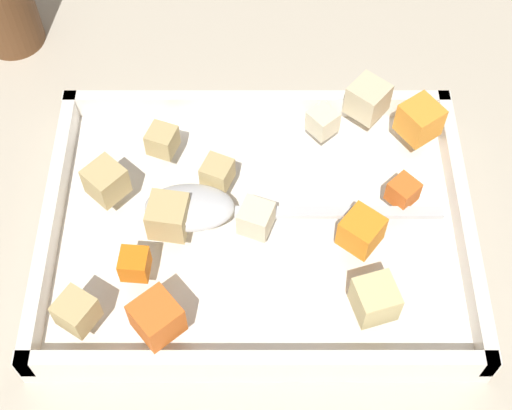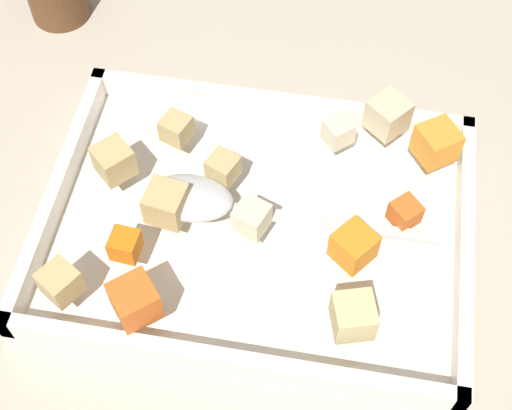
% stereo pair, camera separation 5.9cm
% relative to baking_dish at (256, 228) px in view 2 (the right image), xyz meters
% --- Properties ---
extents(ground_plane, '(4.00, 4.00, 0.00)m').
position_rel_baking_dish_xyz_m(ground_plane, '(-0.00, -0.02, -0.01)').
color(ground_plane, '#BCB29E').
extents(baking_dish, '(0.38, 0.28, 0.04)m').
position_rel_baking_dish_xyz_m(baking_dish, '(0.00, 0.00, 0.00)').
color(baking_dish, white).
rests_on(baking_dish, ground_plane).
extents(carrot_chunk_back_center, '(0.03, 0.03, 0.02)m').
position_rel_baking_dish_xyz_m(carrot_chunk_back_center, '(0.13, 0.01, 0.04)').
color(carrot_chunk_back_center, orange).
rests_on(carrot_chunk_back_center, baking_dish).
extents(carrot_chunk_far_right, '(0.02, 0.02, 0.02)m').
position_rel_baking_dish_xyz_m(carrot_chunk_far_right, '(-0.10, -0.06, 0.04)').
color(carrot_chunk_far_right, orange).
rests_on(carrot_chunk_far_right, baking_dish).
extents(carrot_chunk_heap_top, '(0.05, 0.05, 0.03)m').
position_rel_baking_dish_xyz_m(carrot_chunk_heap_top, '(0.15, 0.09, 0.05)').
color(carrot_chunk_heap_top, orange).
rests_on(carrot_chunk_heap_top, baking_dish).
extents(carrot_chunk_corner_se, '(0.05, 0.05, 0.03)m').
position_rel_baking_dish_xyz_m(carrot_chunk_corner_se, '(-0.08, -0.11, 0.05)').
color(carrot_chunk_corner_se, orange).
rests_on(carrot_chunk_corner_se, baking_dish).
extents(carrot_chunk_near_left, '(0.04, 0.04, 0.03)m').
position_rel_baking_dish_xyz_m(carrot_chunk_near_left, '(0.09, -0.03, 0.04)').
color(carrot_chunk_near_left, orange).
rests_on(carrot_chunk_near_left, baking_dish).
extents(potato_chunk_far_left, '(0.04, 0.04, 0.03)m').
position_rel_baking_dish_xyz_m(potato_chunk_far_left, '(-0.13, 0.02, 0.04)').
color(potato_chunk_far_left, tan).
rests_on(potato_chunk_far_left, baking_dish).
extents(potato_chunk_center, '(0.03, 0.03, 0.03)m').
position_rel_baking_dish_xyz_m(potato_chunk_center, '(-0.00, -0.02, 0.04)').
color(potato_chunk_center, beige).
rests_on(potato_chunk_center, baking_dish).
extents(potato_chunk_near_right, '(0.03, 0.03, 0.02)m').
position_rel_baking_dish_xyz_m(potato_chunk_near_right, '(0.06, 0.09, 0.04)').
color(potato_chunk_near_right, beige).
rests_on(potato_chunk_near_right, baking_dish).
extents(potato_chunk_under_handle, '(0.04, 0.04, 0.03)m').
position_rel_baking_dish_xyz_m(potato_chunk_under_handle, '(0.09, -0.09, 0.04)').
color(potato_chunk_under_handle, '#E0CC89').
rests_on(potato_chunk_under_handle, baking_dish).
extents(potato_chunk_near_spoon, '(0.04, 0.04, 0.03)m').
position_rel_baking_dish_xyz_m(potato_chunk_near_spoon, '(-0.14, -0.10, 0.04)').
color(potato_chunk_near_spoon, tan).
rests_on(potato_chunk_near_spoon, baking_dish).
extents(potato_chunk_corner_nw, '(0.03, 0.03, 0.02)m').
position_rel_baking_dish_xyz_m(potato_chunk_corner_nw, '(-0.04, 0.03, 0.04)').
color(potato_chunk_corner_nw, tan).
rests_on(potato_chunk_corner_nw, baking_dish).
extents(potato_chunk_mid_left, '(0.04, 0.04, 0.03)m').
position_rel_baking_dish_xyz_m(potato_chunk_mid_left, '(-0.07, -0.02, 0.04)').
color(potato_chunk_mid_left, tan).
rests_on(potato_chunk_mid_left, baking_dish).
extents(potato_chunk_corner_sw, '(0.03, 0.03, 0.02)m').
position_rel_baking_dish_xyz_m(potato_chunk_corner_sw, '(-0.09, 0.07, 0.04)').
color(potato_chunk_corner_sw, tan).
rests_on(potato_chunk_corner_sw, baking_dish).
extents(potato_chunk_heap_side, '(0.05, 0.05, 0.03)m').
position_rel_baking_dish_xyz_m(potato_chunk_heap_side, '(0.10, 0.11, 0.04)').
color(potato_chunk_heap_side, beige).
rests_on(potato_chunk_heap_side, baking_dish).
extents(serving_spoon, '(0.26, 0.05, 0.02)m').
position_rel_baking_dish_xyz_m(serving_spoon, '(-0.04, -0.00, 0.04)').
color(serving_spoon, silver).
rests_on(serving_spoon, baking_dish).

